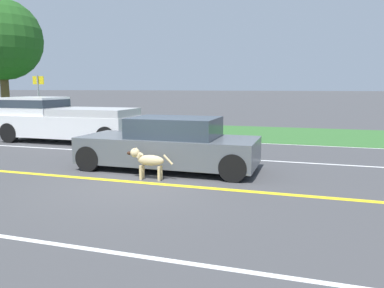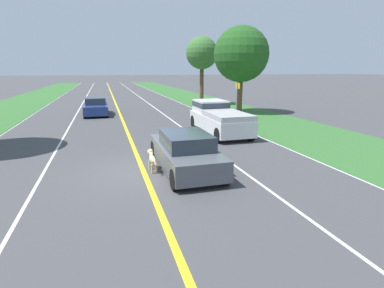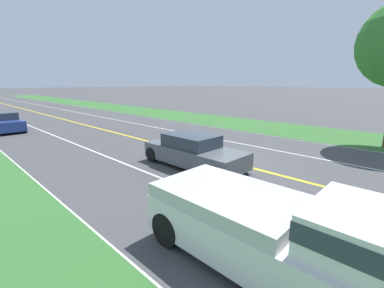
# 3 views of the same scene
# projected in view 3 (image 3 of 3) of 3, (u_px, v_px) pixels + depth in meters

# --- Properties ---
(ground_plane) EXTENTS (400.00, 400.00, 0.00)m
(ground_plane) POSITION_uv_depth(u_px,v_px,m) (220.00, 160.00, 12.25)
(ground_plane) COLOR #424244
(centre_divider_line) EXTENTS (0.18, 160.00, 0.01)m
(centre_divider_line) POSITION_uv_depth(u_px,v_px,m) (220.00, 160.00, 12.25)
(centre_divider_line) COLOR yellow
(centre_divider_line) RESTS_ON ground
(lane_edge_line_right) EXTENTS (0.14, 160.00, 0.01)m
(lane_edge_line_right) POSITION_uv_depth(u_px,v_px,m) (69.00, 211.00, 7.37)
(lane_edge_line_right) COLOR white
(lane_edge_line_right) RESTS_ON ground
(lane_edge_line_left) EXTENTS (0.14, 160.00, 0.01)m
(lane_edge_line_left) POSITION_uv_depth(u_px,v_px,m) (285.00, 138.00, 17.13)
(lane_edge_line_left) COLOR white
(lane_edge_line_left) RESTS_ON ground
(lane_dash_same_dir) EXTENTS (0.10, 160.00, 0.01)m
(lane_dash_same_dir) POSITION_uv_depth(u_px,v_px,m) (163.00, 179.00, 9.81)
(lane_dash_same_dir) COLOR white
(lane_dash_same_dir) RESTS_ON ground
(lane_dash_oncoming) EXTENTS (0.10, 160.00, 0.01)m
(lane_dash_oncoming) POSITION_uv_depth(u_px,v_px,m) (258.00, 147.00, 14.69)
(lane_dash_oncoming) COLOR white
(lane_dash_oncoming) RESTS_ON ground
(grass_verge_left) EXTENTS (6.00, 160.00, 0.03)m
(grass_verge_left) POSITION_uv_depth(u_px,v_px,m) (302.00, 132.00, 19.22)
(grass_verge_left) COLOR #33662D
(grass_verge_left) RESTS_ON ground
(ego_car) EXTENTS (1.89, 4.73, 1.41)m
(ego_car) POSITION_uv_depth(u_px,v_px,m) (194.00, 152.00, 11.17)
(ego_car) COLOR #51565B
(ego_car) RESTS_ON ground
(dog) EXTENTS (0.25, 1.17, 0.78)m
(dog) POSITION_uv_depth(u_px,v_px,m) (214.00, 151.00, 11.99)
(dog) COLOR #D1B784
(dog) RESTS_ON ground
(pickup_truck) EXTENTS (2.04, 5.45, 1.79)m
(pickup_truck) POSITION_uv_depth(u_px,v_px,m) (292.00, 236.00, 4.61)
(pickup_truck) COLOR silver
(pickup_truck) RESTS_ON ground
(car_trailing_near) EXTENTS (1.91, 4.36, 1.42)m
(car_trailing_near) POSITION_uv_depth(u_px,v_px,m) (4.00, 122.00, 19.30)
(car_trailing_near) COLOR navy
(car_trailing_near) RESTS_ON ground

